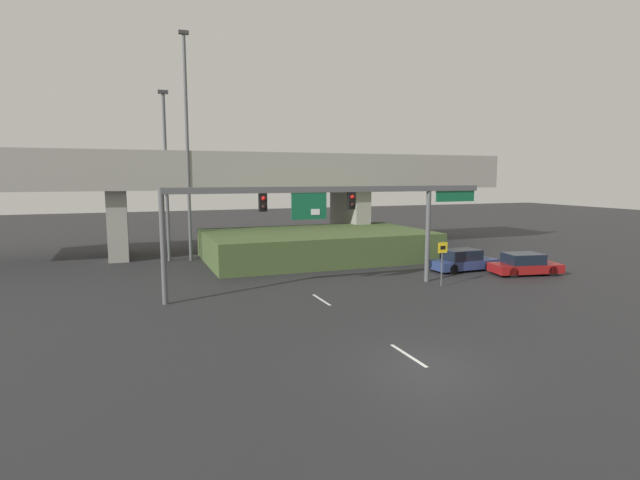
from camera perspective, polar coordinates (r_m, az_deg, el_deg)
name	(u,v)px	position (r m, az deg, el deg)	size (l,w,h in m)	color
ground_plane	(425,366)	(17.40, 11.96, -13.95)	(160.00, 160.00, 0.00)	#262628
lane_markings	(296,283)	(29.51, -2.81, -4.95)	(0.14, 27.90, 0.01)	silver
signal_gantry	(330,205)	(27.12, 1.16, 4.03)	(18.43, 0.44, 5.71)	#515456
speed_limit_sign	(442,257)	(29.17, 13.79, -1.93)	(0.60, 0.11, 2.59)	#4C4C4C
highway_light_pole_near	(166,172)	(38.26, -17.19, 7.41)	(0.70, 0.36, 12.35)	#515456
highway_light_pole_far	(187,143)	(38.16, -14.93, 10.61)	(0.70, 0.36, 16.48)	#515456
overpass_bridge	(243,181)	(42.48, -8.83, 6.67)	(46.35, 7.52, 8.12)	gray
grass_embankment	(317,245)	(38.00, -0.40, -0.56)	(16.52, 9.99, 2.12)	#42562D
parked_sedan_near_right	(463,261)	(34.61, 16.00, -2.30)	(4.55, 1.86, 1.42)	navy
parked_sedan_mid_right	(525,265)	(34.55, 22.35, -2.62)	(4.63, 2.63, 1.37)	maroon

